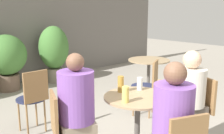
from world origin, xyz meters
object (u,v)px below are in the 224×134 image
Objects in this scene: beer_glass_3 at (125,94)px; bistro_chair_4 at (149,82)px; cafe_table_near at (138,113)px; seated_person_2 at (189,93)px; bistro_chair_0 at (64,127)px; seated_person_1 at (172,121)px; potted_plant_1 at (7,58)px; bistro_chair_3 at (33,95)px; beer_glass_0 at (160,89)px; cafe_table_far at (149,69)px; potted_plant_2 at (54,50)px; seated_person_0 at (78,105)px; bistro_chair_2 at (198,106)px; beer_glass_1 at (140,84)px; beer_glass_2 at (121,84)px.

bistro_chair_4 is at bearing 30.50° from beer_glass_3.
bistro_chair_4 is 5.49× the size of beer_glass_3.
cafe_table_near is 0.63× the size of seated_person_2.
bistro_chair_0 is at bearing -13.88° from bistro_chair_4.
potted_plant_1 is at bearing -70.95° from seated_person_1.
bistro_chair_3 reaches higher than cafe_table_near.
cafe_table_far is at bearing 42.39° from beer_glass_0.
beer_glass_0 is 0.14× the size of potted_plant_2.
seated_person_1 is (0.34, -0.84, 0.00)m from seated_person_0.
beer_glass_0 is 3.78m from potted_plant_1.
bistro_chair_2 and bistro_chair_4 have the same top height.
bistro_chair_2 reaches higher than cafe_table_near.
beer_glass_1 is at bearing -77.65° from bistro_chair_0.
seated_person_0 reaches higher than cafe_table_near.
seated_person_0 is (-1.71, -0.51, 0.20)m from bistro_chair_4.
potted_plant_2 is at bearing 105.32° from cafe_table_far.
beer_glass_2 is 1.12× the size of beer_glass_3.
cafe_table_far is 1.86m from seated_person_2.
bistro_chair_4 is 1.15m from seated_person_2.
cafe_table_far is at bearing 166.02° from seated_person_2.
bistro_chair_4 is at bearing -68.75° from potted_plant_1.
cafe_table_near is 2.10m from cafe_table_far.
seated_person_2 is 7.51× the size of beer_glass_3.
seated_person_2 is 1.04× the size of potted_plant_1.
seated_person_0 is (-1.31, 0.55, 0.20)m from bistro_chair_2.
seated_person_0 is 1.00× the size of seated_person_1.
cafe_table_far is 0.86× the size of bistro_chair_0.
beer_glass_3 is at bearing -82.90° from bistro_chair_2.
seated_person_2 reaches higher than beer_glass_2.
beer_glass_0 is (-0.59, 0.12, 0.31)m from bistro_chair_2.
beer_glass_0 is 0.39m from beer_glass_3.
beer_glass_0 is 1.15× the size of beer_glass_3.
seated_person_1 is at bearing -93.60° from potted_plant_1.
bistro_chair_0 is at bearing -119.22° from potted_plant_2.
beer_glass_1 reaches higher than cafe_table_near.
beer_glass_1 is 0.90× the size of beer_glass_3.
seated_person_2 is 3.88m from potted_plant_1.
seated_person_0 is 0.57m from beer_glass_2.
seated_person_2 is (0.84, 0.35, -0.02)m from seated_person_1.
bistro_chair_3 is at bearing 11.01° from bistro_chair_0.
beer_glass_1 is at bearing 36.73° from cafe_table_near.
bistro_chair_4 is 4.79× the size of beer_glass_0.
beer_glass_1 is (0.68, -1.25, 0.29)m from bistro_chair_3.
potted_plant_2 is (0.48, 3.76, 0.03)m from seated_person_2.
potted_plant_2 reaches higher than bistro_chair_3.
bistro_chair_4 is at bearing -177.88° from bistro_chair_2.
cafe_table_near and cafe_table_far have the same top height.
beer_glass_3 is 0.12× the size of potted_plant_2.
beer_glass_3 is (-0.41, -0.17, 0.01)m from beer_glass_1.
potted_plant_2 is at bearing -126.32° from bistro_chair_3.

